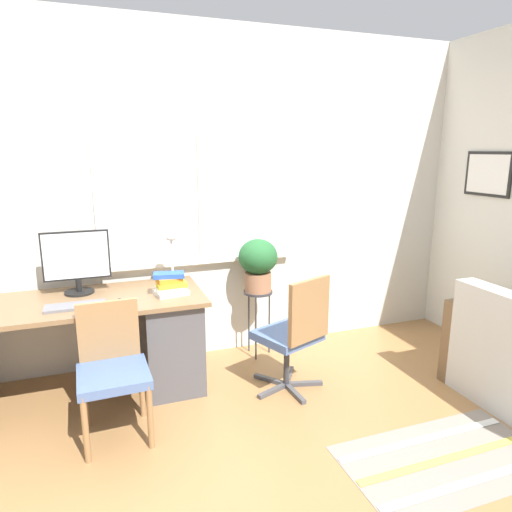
# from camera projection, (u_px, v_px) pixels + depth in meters

# --- Properties ---
(ground_plane) EXTENTS (14.00, 14.00, 0.00)m
(ground_plane) POSITION_uv_depth(u_px,v_px,m) (181.00, 404.00, 3.18)
(ground_plane) COLOR #9E7042
(wall_back_with_window) EXTENTS (9.00, 0.12, 2.70)m
(wall_back_with_window) POSITION_uv_depth(u_px,v_px,m) (157.00, 199.00, 3.61)
(wall_back_with_window) COLOR silver
(wall_back_with_window) RESTS_ON ground_plane
(wall_right_with_picture) EXTENTS (0.08, 9.00, 2.70)m
(wall_right_with_picture) POSITION_uv_depth(u_px,v_px,m) (504.00, 197.00, 3.79)
(wall_right_with_picture) COLOR silver
(wall_right_with_picture) RESTS_ON ground_plane
(desk) EXTENTS (1.96, 0.72, 0.72)m
(desk) POSITION_uv_depth(u_px,v_px,m) (63.00, 348.00, 3.17)
(desk) COLOR brown
(desk) RESTS_ON ground_plane
(monitor) EXTENTS (0.46, 0.21, 0.46)m
(monitor) POSITION_uv_depth(u_px,v_px,m) (77.00, 261.00, 3.25)
(monitor) COLOR black
(monitor) RESTS_ON desk
(keyboard) EXTENTS (0.38, 0.15, 0.02)m
(keyboard) POSITION_uv_depth(u_px,v_px,m) (75.00, 306.00, 3.00)
(keyboard) COLOR slate
(keyboard) RESTS_ON desk
(mouse) EXTENTS (0.03, 0.06, 0.03)m
(mouse) POSITION_uv_depth(u_px,v_px,m) (120.00, 301.00, 3.09)
(mouse) COLOR black
(mouse) RESTS_ON desk
(desk_lamp) EXTENTS (0.12, 0.12, 0.41)m
(desk_lamp) POSITION_uv_depth(u_px,v_px,m) (172.00, 251.00, 3.40)
(desk_lamp) COLOR white
(desk_lamp) RESTS_ON desk
(book_stack) EXTENTS (0.25, 0.20, 0.16)m
(book_stack) POSITION_uv_depth(u_px,v_px,m) (170.00, 285.00, 3.25)
(book_stack) COLOR white
(book_stack) RESTS_ON desk
(desk_chair_wooden) EXTENTS (0.42, 0.43, 0.82)m
(desk_chair_wooden) POSITION_uv_depth(u_px,v_px,m) (112.00, 367.00, 2.78)
(desk_chair_wooden) COLOR olive
(desk_chair_wooden) RESTS_ON ground_plane
(office_chair_swivel) EXTENTS (0.53, 0.53, 0.88)m
(office_chair_swivel) POSITION_uv_depth(u_px,v_px,m) (294.00, 333.00, 3.27)
(office_chair_swivel) COLOR #47474C
(office_chair_swivel) RESTS_ON ground_plane
(plant_stand) EXTENTS (0.24, 0.24, 0.58)m
(plant_stand) POSITION_uv_depth(u_px,v_px,m) (258.00, 299.00, 3.85)
(plant_stand) COLOR #333338
(plant_stand) RESTS_ON ground_plane
(potted_plant) EXTENTS (0.32, 0.32, 0.44)m
(potted_plant) POSITION_uv_depth(u_px,v_px,m) (258.00, 262.00, 3.77)
(potted_plant) COLOR #9E6B4C
(potted_plant) RESTS_ON plant_stand
(floor_rug_striped) EXTENTS (1.19, 0.68, 0.01)m
(floor_rug_striped) POSITION_uv_depth(u_px,v_px,m) (446.00, 459.00, 2.61)
(floor_rug_striped) COLOR gray
(floor_rug_striped) RESTS_ON ground_plane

